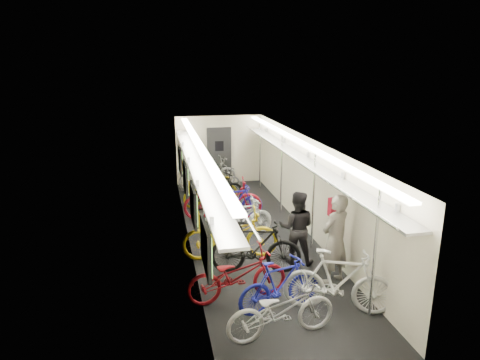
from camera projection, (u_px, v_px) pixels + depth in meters
name	position (u px, v px, depth m)	size (l,w,h in m)	color
train_car_shell	(230.00, 165.00, 10.82)	(10.00, 10.00, 10.00)	black
bicycle_0	(281.00, 310.00, 6.63)	(0.62, 1.79, 0.94)	#AFAFB4
bicycle_1	(280.00, 285.00, 7.36)	(0.45, 1.58, 0.95)	#181D94
bicycle_2	(237.00, 275.00, 7.66)	(0.65, 1.86, 0.98)	maroon
bicycle_3	(256.00, 247.00, 8.65)	(0.53, 1.86, 1.12)	black
bicycle_4	(230.00, 235.00, 9.31)	(0.73, 2.11, 1.11)	gold
bicycle_5	(243.00, 219.00, 10.41)	(0.46, 1.63, 0.98)	silver
bicycle_6	(236.00, 218.00, 10.49)	(0.63, 1.81, 0.95)	silver
bicycle_7	(234.00, 203.00, 11.59)	(0.47, 1.66, 1.00)	#231997
bicycle_8	(223.00, 199.00, 11.65)	(0.75, 2.15, 1.13)	maroon
bicycle_9	(218.00, 190.00, 12.67)	(0.49, 1.73, 1.04)	black
bicycle_10	(211.00, 191.00, 12.81)	(0.61, 1.74, 0.91)	gold
bicycle_11	(339.00, 282.00, 7.27)	(0.54, 1.91, 1.15)	silver
bicycle_12	(216.00, 183.00, 13.63)	(0.63, 1.80, 0.95)	#5D5B60
bicycle_14	(208.00, 174.00, 14.45)	(0.72, 2.06, 1.08)	slate
passenger_near	(335.00, 239.00, 8.19)	(0.66, 0.43, 1.80)	gray
passenger_mid	(297.00, 228.00, 9.05)	(0.78, 0.60, 1.60)	black
backpack	(335.00, 207.00, 8.87)	(0.26, 0.14, 0.38)	maroon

